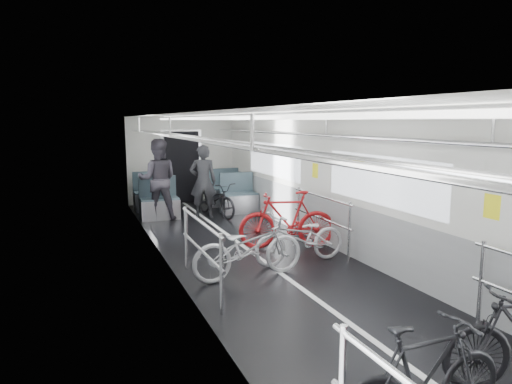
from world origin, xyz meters
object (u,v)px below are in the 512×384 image
(bike_left_mid, at_px, (424,379))
(bike_left_far, at_px, (249,248))
(bike_right_mid, at_px, (301,238))
(person_seated, at_px, (158,179))
(bike_aisle, at_px, (216,199))
(bike_right_far, at_px, (287,220))
(person_standing, at_px, (203,181))

(bike_left_mid, relative_size, bike_left_far, 0.85)
(bike_right_mid, bearing_deg, person_seated, -162.71)
(bike_aisle, bearing_deg, bike_right_mid, -103.58)
(bike_left_mid, distance_m, bike_aisle, 8.11)
(bike_right_far, distance_m, bike_aisle, 3.21)
(person_standing, relative_size, person_seated, 0.92)
(bike_right_mid, xyz_separation_m, person_standing, (-0.50, 4.06, 0.44))
(bike_left_far, bearing_deg, bike_right_mid, -75.33)
(bike_right_mid, relative_size, bike_right_far, 0.92)
(person_standing, height_order, person_seated, person_seated)
(person_standing, distance_m, person_seated, 1.05)
(bike_aisle, distance_m, person_standing, 0.54)
(bike_left_mid, xyz_separation_m, person_standing, (0.57, 8.06, 0.42))
(bike_left_far, bearing_deg, bike_left_mid, 176.06)
(bike_left_far, xyz_separation_m, bike_aisle, (0.83, 4.40, -0.03))
(bike_left_far, relative_size, person_standing, 1.00)
(person_standing, bearing_deg, bike_left_far, 95.81)
(bike_left_mid, relative_size, bike_right_mid, 0.91)
(bike_left_far, xyz_separation_m, person_seated, (-0.51, 4.57, 0.49))
(bike_right_far, xyz_separation_m, person_seated, (-1.72, 3.36, 0.42))
(bike_aisle, bearing_deg, bike_right_far, -99.63)
(bike_left_mid, distance_m, person_seated, 8.26)
(bike_left_far, bearing_deg, person_standing, -10.15)
(bike_right_far, bearing_deg, person_seated, -137.10)
(bike_left_far, distance_m, bike_right_far, 1.71)
(bike_aisle, relative_size, person_standing, 0.92)
(bike_right_mid, bearing_deg, bike_right_far, 165.68)
(bike_left_far, xyz_separation_m, person_standing, (0.53, 4.40, 0.41))
(bike_left_mid, bearing_deg, person_seated, 3.44)
(bike_right_mid, distance_m, person_standing, 4.12)
(bike_right_mid, bearing_deg, bike_aisle, -179.95)
(bike_left_mid, xyz_separation_m, bike_right_far, (1.25, 4.87, 0.08))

